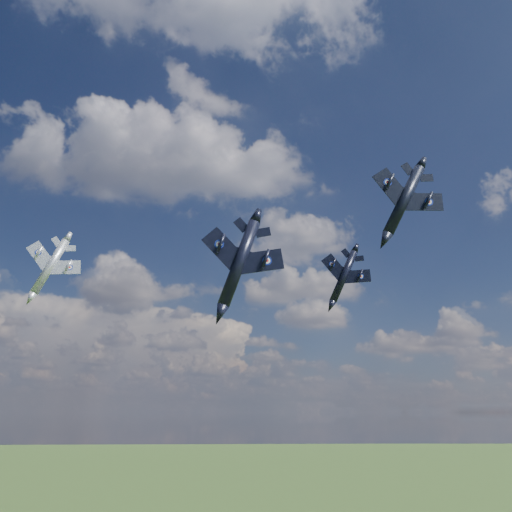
{
  "coord_description": "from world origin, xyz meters",
  "views": [
    {
      "loc": [
        5.68,
        -52.52,
        59.84
      ],
      "look_at": [
        9.41,
        17.76,
        81.95
      ],
      "focal_mm": 35.0,
      "sensor_mm": 36.0,
      "label": 1
    }
  ],
  "objects_px": {
    "jet_lead_navy": "(239,263)",
    "jet_left_silver": "(50,266)",
    "jet_right_navy": "(404,200)",
    "jet_high_navy": "(344,276)"
  },
  "relations": [
    {
      "from": "jet_lead_navy",
      "to": "jet_left_silver",
      "type": "distance_m",
      "value": 32.21
    },
    {
      "from": "jet_lead_navy",
      "to": "jet_right_navy",
      "type": "bearing_deg",
      "value": -27.43
    },
    {
      "from": "jet_high_navy",
      "to": "jet_lead_navy",
      "type": "bearing_deg",
      "value": -116.46
    },
    {
      "from": "jet_left_silver",
      "to": "jet_right_navy",
      "type": "bearing_deg",
      "value": -38.06
    },
    {
      "from": "jet_right_navy",
      "to": "jet_high_navy",
      "type": "xyz_separation_m",
      "value": [
        2.21,
        40.72,
        2.01
      ]
    },
    {
      "from": "jet_left_silver",
      "to": "jet_lead_navy",
      "type": "bearing_deg",
      "value": -36.69
    },
    {
      "from": "jet_right_navy",
      "to": "jet_high_navy",
      "type": "relative_size",
      "value": 0.86
    },
    {
      "from": "jet_high_navy",
      "to": "jet_left_silver",
      "type": "xyz_separation_m",
      "value": [
        -49.81,
        -16.8,
        -3.67
      ]
    },
    {
      "from": "jet_lead_navy",
      "to": "jet_high_navy",
      "type": "height_order",
      "value": "jet_high_navy"
    },
    {
      "from": "jet_right_navy",
      "to": "jet_left_silver",
      "type": "xyz_separation_m",
      "value": [
        -47.6,
        23.92,
        -1.66
      ]
    }
  ]
}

